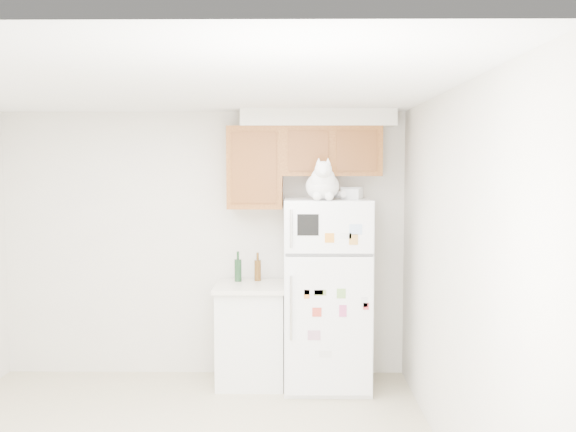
{
  "coord_description": "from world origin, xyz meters",
  "views": [
    {
      "loc": [
        0.86,
        -4.36,
        2.0
      ],
      "look_at": [
        0.8,
        1.55,
        1.55
      ],
      "focal_mm": 42.0,
      "sensor_mm": 36.0,
      "label": 1
    }
  ],
  "objects_px": {
    "bottle_green": "(238,266)",
    "bottle_amber": "(258,267)",
    "storage_box_back": "(352,193)",
    "base_counter": "(251,333)",
    "cat": "(323,184)",
    "storage_box_front": "(352,194)",
    "refrigerator": "(327,293)"
  },
  "relations": [
    {
      "from": "cat",
      "to": "bottle_green",
      "type": "height_order",
      "value": "cat"
    },
    {
      "from": "refrigerator",
      "to": "bottle_green",
      "type": "distance_m",
      "value": 0.87
    },
    {
      "from": "storage_box_back",
      "to": "base_counter",
      "type": "bearing_deg",
      "value": -160.45
    },
    {
      "from": "cat",
      "to": "storage_box_front",
      "type": "height_order",
      "value": "cat"
    },
    {
      "from": "refrigerator",
      "to": "bottle_amber",
      "type": "xyz_separation_m",
      "value": [
        -0.64,
        0.25,
        0.2
      ]
    },
    {
      "from": "base_counter",
      "to": "storage_box_back",
      "type": "bearing_deg",
      "value": 2.9
    },
    {
      "from": "refrigerator",
      "to": "storage_box_front",
      "type": "xyz_separation_m",
      "value": [
        0.21,
        -0.06,
        0.89
      ]
    },
    {
      "from": "bottle_green",
      "to": "bottle_amber",
      "type": "height_order",
      "value": "bottle_green"
    },
    {
      "from": "refrigerator",
      "to": "cat",
      "type": "height_order",
      "value": "cat"
    },
    {
      "from": "bottle_green",
      "to": "bottle_amber",
      "type": "xyz_separation_m",
      "value": [
        0.18,
        0.04,
        -0.01
      ]
    },
    {
      "from": "storage_box_back",
      "to": "bottle_amber",
      "type": "relative_size",
      "value": 0.68
    },
    {
      "from": "storage_box_front",
      "to": "bottle_amber",
      "type": "height_order",
      "value": "storage_box_front"
    },
    {
      "from": "bottle_green",
      "to": "storage_box_back",
      "type": "bearing_deg",
      "value": -4.99
    },
    {
      "from": "storage_box_back",
      "to": "bottle_green",
      "type": "height_order",
      "value": "storage_box_back"
    },
    {
      "from": "refrigerator",
      "to": "storage_box_back",
      "type": "height_order",
      "value": "storage_box_back"
    },
    {
      "from": "bottle_green",
      "to": "bottle_amber",
      "type": "relative_size",
      "value": 1.06
    },
    {
      "from": "base_counter",
      "to": "storage_box_back",
      "type": "distance_m",
      "value": 1.58
    },
    {
      "from": "cat",
      "to": "storage_box_front",
      "type": "distance_m",
      "value": 0.32
    },
    {
      "from": "storage_box_front",
      "to": "bottle_green",
      "type": "height_order",
      "value": "storage_box_front"
    },
    {
      "from": "cat",
      "to": "storage_box_front",
      "type": "relative_size",
      "value": 3.45
    },
    {
      "from": "bottle_green",
      "to": "bottle_amber",
      "type": "bearing_deg",
      "value": 12.08
    },
    {
      "from": "base_counter",
      "to": "refrigerator",
      "type": "bearing_deg",
      "value": -6.09
    },
    {
      "from": "base_counter",
      "to": "storage_box_back",
      "type": "relative_size",
      "value": 5.11
    },
    {
      "from": "cat",
      "to": "bottle_green",
      "type": "distance_m",
      "value": 1.18
    },
    {
      "from": "cat",
      "to": "storage_box_back",
      "type": "bearing_deg",
      "value": 51.66
    },
    {
      "from": "storage_box_back",
      "to": "bottle_green",
      "type": "distance_m",
      "value": 1.25
    },
    {
      "from": "base_counter",
      "to": "storage_box_back",
      "type": "height_order",
      "value": "storage_box_back"
    },
    {
      "from": "base_counter",
      "to": "bottle_green",
      "type": "height_order",
      "value": "bottle_green"
    },
    {
      "from": "refrigerator",
      "to": "storage_box_back",
      "type": "relative_size",
      "value": 9.44
    },
    {
      "from": "base_counter",
      "to": "cat",
      "type": "distance_m",
      "value": 1.55
    },
    {
      "from": "refrigerator",
      "to": "cat",
      "type": "xyz_separation_m",
      "value": [
        -0.05,
        -0.23,
        0.99
      ]
    },
    {
      "from": "base_counter",
      "to": "cat",
      "type": "relative_size",
      "value": 1.78
    }
  ]
}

